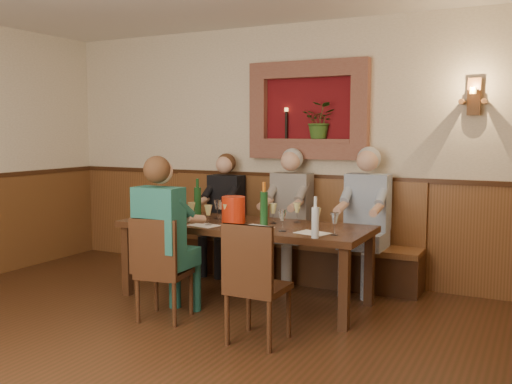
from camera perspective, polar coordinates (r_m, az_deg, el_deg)
ground_plane at (r=4.17m, az=-13.77°, el=-17.04°), size 6.00×6.00×0.00m
room_shell at (r=3.84m, az=-14.50°, el=9.84°), size 6.04×6.04×2.82m
wainscoting at (r=3.97m, az=-13.99°, el=-9.23°), size 6.02×6.02×1.15m
wall_niche at (r=6.26m, az=5.53°, el=7.75°), size 1.36×0.30×1.06m
wall_sconce at (r=5.86m, az=20.97°, el=8.82°), size 0.25×0.20×0.35m
dining_table at (r=5.45m, az=-1.18°, el=-3.92°), size 2.40×0.90×0.75m
bench at (r=6.35m, az=2.85°, el=-5.68°), size 3.00×0.45×1.11m
chair_near_left at (r=5.05m, az=-9.21°, el=-9.63°), size 0.46×0.46×0.90m
chair_near_right at (r=4.47m, az=0.13°, el=-11.47°), size 0.42×0.42×0.94m
person_bench_left at (r=6.54m, az=-3.37°, el=-3.22°), size 0.40×0.49×1.37m
person_bench_mid at (r=6.17m, az=3.23°, el=-3.49°), size 0.43×0.52×1.44m
person_bench_right at (r=5.88m, az=10.80°, el=-3.93°), size 0.44×0.54×1.47m
person_chair_front at (r=5.00m, az=-9.02°, el=-5.93°), size 0.42×0.51×1.42m
spittoon_bucket at (r=5.44m, az=-2.27°, el=-1.79°), size 0.26×0.26×0.25m
wine_bottle_green_a at (r=5.33m, az=0.80°, el=-1.54°), size 0.09×0.09×0.40m
wine_bottle_green_b at (r=5.87m, az=-5.86°, el=-0.90°), size 0.08×0.08×0.39m
water_bottle at (r=4.70m, az=5.95°, el=-2.95°), size 0.08×0.08×0.34m
tasting_sheet_a at (r=5.79m, az=-8.75°, el=-2.63°), size 0.33×0.25×0.00m
tasting_sheet_b at (r=5.23m, az=0.03°, el=-3.50°), size 0.33×0.28×0.00m
tasting_sheet_c at (r=4.94m, az=5.70°, el=-4.10°), size 0.32×0.26×0.00m
tasting_sheet_d at (r=5.34m, az=-5.22°, el=-3.33°), size 0.30×0.24×0.00m
wine_glass_0 at (r=5.80m, az=-10.74°, el=-1.71°), size 0.08×0.08×0.19m
wine_glass_1 at (r=5.90m, az=-7.62°, el=-1.52°), size 0.08×0.08×0.19m
wine_glass_2 at (r=5.53m, az=-6.45°, el=-2.02°), size 0.08×0.08×0.19m
wine_glass_3 at (r=5.71m, az=-3.88°, el=-1.74°), size 0.08×0.08×0.19m
wine_glass_4 at (r=5.39m, az=-2.94°, el=-2.21°), size 0.08×0.08×0.19m
wine_glass_5 at (r=5.42m, az=1.71°, el=-2.16°), size 0.08×0.08×0.19m
wine_glass_6 at (r=4.99m, az=2.66°, el=-2.87°), size 0.08×0.08×0.19m
wine_glass_7 at (r=5.13m, az=6.12°, el=-2.66°), size 0.08×0.08×0.19m
wine_glass_8 at (r=4.86m, az=7.85°, el=-3.18°), size 0.08×0.08×0.19m
wine_glass_9 at (r=5.32m, az=-4.80°, el=-2.33°), size 0.08×0.08×0.19m
wine_glass_10 at (r=5.49m, az=4.13°, el=-2.06°), size 0.08×0.08×0.19m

